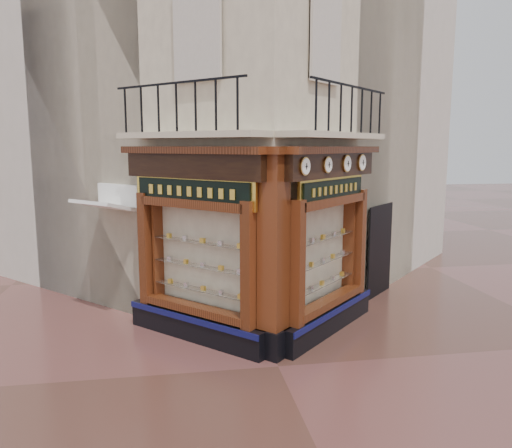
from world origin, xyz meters
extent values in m
plane|color=#4D2C24|center=(0.00, 0.00, 0.00)|extent=(80.00, 80.00, 0.00)
cube|color=beige|center=(0.00, 6.16, 6.00)|extent=(11.31, 11.31, 12.00)
cube|color=beige|center=(-2.47, 8.63, 5.50)|extent=(11.31, 11.31, 11.00)
cube|color=beige|center=(2.47, 8.63, 5.50)|extent=(11.31, 11.31, 11.00)
cube|color=black|center=(-1.44, 1.54, 0.28)|extent=(2.72, 2.72, 0.55)
cube|color=#0E1046|center=(-1.57, 1.41, 0.49)|extent=(2.50, 2.50, 0.12)
cube|color=#39190A|center=(-0.45, 0.55, 1.77)|extent=(0.37, 0.37, 2.45)
cube|color=#39190A|center=(-2.43, 2.53, 1.77)|extent=(0.37, 0.37, 2.45)
cube|color=#F5E4B9|center=(-1.20, 1.77, 1.75)|extent=(1.80, 1.80, 2.10)
cube|color=black|center=(-1.42, 1.55, 3.60)|extent=(2.69, 2.69, 0.50)
cube|color=#39190A|center=(-1.47, 1.50, 3.91)|extent=(2.86, 2.86, 0.14)
cube|color=black|center=(1.44, 1.54, 0.28)|extent=(2.72, 2.72, 0.55)
cube|color=#0E1046|center=(1.57, 1.41, 0.49)|extent=(2.50, 2.50, 0.12)
cube|color=#39190A|center=(0.45, 0.55, 1.77)|extent=(0.37, 0.37, 2.45)
cube|color=#39190A|center=(2.43, 2.53, 1.77)|extent=(0.37, 0.37, 2.45)
cube|color=#F5E4B9|center=(1.20, 1.77, 1.75)|extent=(1.80, 1.80, 2.10)
cube|color=black|center=(1.42, 1.55, 3.60)|extent=(2.69, 2.69, 0.50)
cube|color=#39190A|center=(1.47, 1.50, 3.91)|extent=(2.86, 2.86, 0.14)
cube|color=black|center=(0.00, 0.50, 0.28)|extent=(0.78, 0.78, 0.55)
cube|color=#39190A|center=(0.00, 0.50, 2.20)|extent=(0.64, 0.64, 3.50)
cube|color=#39190A|center=(0.00, 0.50, 3.91)|extent=(0.85, 0.85, 0.14)
cube|color=beige|center=(-1.48, 1.49, 4.20)|extent=(2.97, 2.97, 0.12)
cube|color=black|center=(-1.72, 1.26, 5.15)|extent=(2.36, 2.36, 0.04)
cube|color=beige|center=(1.48, 1.49, 4.20)|extent=(2.97, 2.97, 0.12)
cube|color=black|center=(1.72, 1.26, 5.15)|extent=(2.36, 2.36, 0.04)
cylinder|color=#BD8C3F|center=(0.57, 0.47, 3.62)|extent=(0.28, 0.28, 0.34)
cylinder|color=white|center=(0.59, 0.45, 3.62)|extent=(0.22, 0.22, 0.29)
cube|color=black|center=(0.60, 0.44, 3.62)|extent=(0.02, 0.02, 0.11)
cube|color=black|center=(0.60, 0.44, 3.62)|extent=(0.07, 0.07, 0.01)
cylinder|color=#BD8C3F|center=(1.19, 1.10, 3.62)|extent=(0.27, 0.27, 0.33)
cylinder|color=white|center=(1.21, 1.08, 3.62)|extent=(0.21, 0.21, 0.28)
cube|color=black|center=(1.22, 1.07, 3.62)|extent=(0.02, 0.02, 0.11)
cube|color=black|center=(1.22, 1.07, 3.62)|extent=(0.07, 0.07, 0.01)
cylinder|color=#BD8C3F|center=(1.80, 1.71, 3.62)|extent=(0.29, 0.29, 0.36)
cylinder|color=white|center=(1.82, 1.68, 3.62)|extent=(0.24, 0.24, 0.31)
cube|color=black|center=(1.83, 1.67, 3.62)|extent=(0.02, 0.02, 0.12)
cube|color=black|center=(1.83, 1.67, 3.62)|extent=(0.07, 0.07, 0.01)
cylinder|color=#BD8C3F|center=(2.34, 2.25, 3.62)|extent=(0.30, 0.30, 0.38)
cylinder|color=white|center=(2.36, 2.23, 3.62)|extent=(0.24, 0.24, 0.32)
cube|color=black|center=(2.37, 2.22, 3.62)|extent=(0.02, 0.02, 0.13)
cube|color=black|center=(2.37, 2.22, 3.62)|extent=(0.07, 0.07, 0.01)
cube|color=yellow|center=(-1.45, 1.53, 3.10)|extent=(2.28, 2.28, 0.61)
cube|color=black|center=(-1.48, 1.50, 3.10)|extent=(2.12, 2.12, 0.46)
cube|color=yellow|center=(1.45, 1.53, 3.10)|extent=(1.98, 1.98, 0.53)
cube|color=black|center=(1.48, 1.50, 3.10)|extent=(1.84, 1.84, 0.40)
camera|label=1|loc=(-1.78, -8.42, 3.99)|focal=35.00mm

